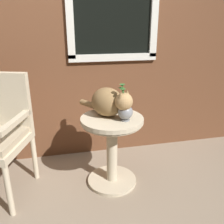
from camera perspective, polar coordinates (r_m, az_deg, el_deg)
The scene contains 5 objects.
ground_plane at distance 2.07m, azimuth -5.96°, elevation -21.06°, with size 6.00×6.00×0.00m, color gray.
back_wall at distance 2.42m, azimuth -9.47°, elevation 18.62°, with size 4.00×0.07×2.60m.
wicker_side_table at distance 2.07m, azimuth 0.00°, elevation -6.79°, with size 0.53×0.53×0.63m.
cat at distance 1.98m, azimuth -0.76°, elevation 2.44°, with size 0.39×0.51×0.25m.
pewter_vase_with_ivy at distance 1.89m, azimuth 3.19°, elevation 0.59°, with size 0.12×0.12×0.30m.
Camera 1 is at (-0.15, -1.55, 1.36)m, focal length 38.14 mm.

